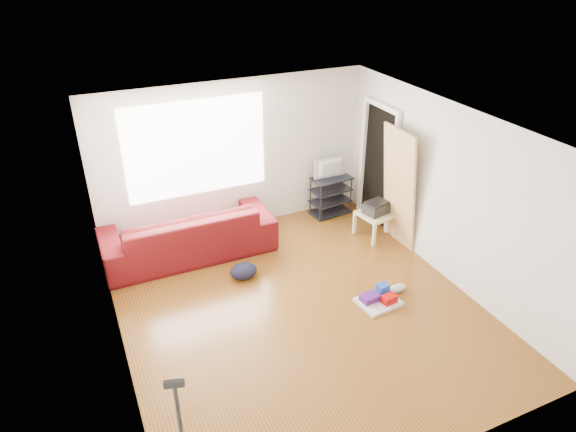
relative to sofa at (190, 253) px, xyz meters
name	(u,v)px	position (x,y,z in m)	size (l,w,h in m)	color
room	(301,221)	(1.05, -1.80, 1.25)	(4.51, 5.01, 2.51)	#63350A
sofa	(190,253)	(0.00, 0.00, 0.00)	(2.60, 1.02, 0.76)	#500615
tv_stand	(331,195)	(2.63, 0.27, 0.36)	(0.72, 0.46, 0.69)	black
tv	(332,169)	(2.63, 0.27, 0.87)	(0.60, 0.08, 0.35)	black
side_table	(375,216)	(2.93, -0.71, 0.35)	(0.60, 0.60, 0.42)	beige
printer	(376,207)	(2.93, -0.71, 0.52)	(0.44, 0.37, 0.20)	#232325
bucket	(236,250)	(0.68, -0.19, 0.00)	(0.26, 0.26, 0.26)	#0D3AAF
toilet_paper	(234,241)	(0.66, -0.22, 0.18)	(0.11, 0.11, 0.10)	white
cleaning_tray	(379,299)	(2.01, -2.25, 0.06)	(0.59, 0.49, 0.20)	silver
backpack	(244,277)	(0.54, -0.95, 0.00)	(0.40, 0.32, 0.22)	black
sneakers	(389,289)	(2.26, -2.13, 0.06)	(0.51, 0.27, 0.12)	#B7B7C5
door_panel	(393,241)	(3.11, -1.00, 0.00)	(0.04, 0.77, 1.93)	tan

